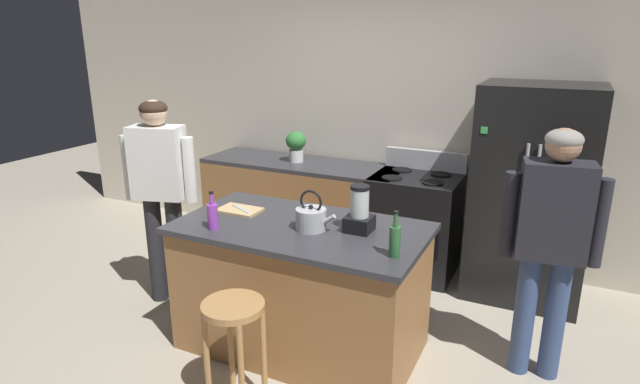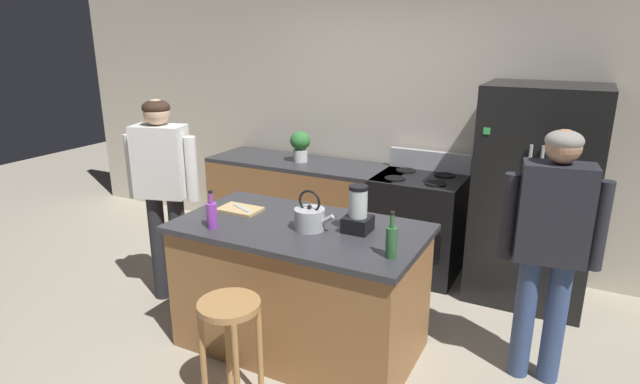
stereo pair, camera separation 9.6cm
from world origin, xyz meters
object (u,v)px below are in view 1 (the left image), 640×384
person_by_island_left (160,184)px  potted_plant (296,144)px  tea_kettle (311,218)px  refrigerator (531,194)px  bar_stool (234,328)px  kitchen_island (301,287)px  stove_range (414,223)px  bottle_olive_oil (395,240)px  blender_appliance (359,212)px  cutting_board (240,210)px  chef_knife (242,209)px  person_by_sink_right (551,233)px  bottle_soda (213,215)px

person_by_island_left → potted_plant: (0.44, 1.44, 0.08)m
tea_kettle → refrigerator: bearing=51.3°
person_by_island_left → bar_stool: person_by_island_left is taller
tea_kettle → kitchen_island: bearing=162.7°
stove_range → bottle_olive_oil: (0.35, -1.73, 0.55)m
refrigerator → tea_kettle: (-1.23, -1.53, 0.11)m
person_by_island_left → blender_appliance: person_by_island_left is taller
person_by_island_left → bar_stool: (1.25, -0.84, -0.48)m
potted_plant → blender_appliance: blender_appliance is taller
refrigerator → tea_kettle: size_ratio=6.41×
kitchen_island → stove_range: bearing=76.5°
refrigerator → cutting_board: 2.34m
bottle_olive_oil → cutting_board: (-1.24, 0.27, -0.09)m
tea_kettle → potted_plant: bearing=121.2°
chef_knife → refrigerator: bearing=63.1°
stove_range → bar_stool: 2.29m
kitchen_island → chef_knife: (-0.51, 0.06, 0.48)m
person_by_island_left → chef_knife: size_ratio=7.55×
blender_appliance → chef_knife: blender_appliance is taller
stove_range → person_by_sink_right: bearing=-44.9°
refrigerator → person_by_island_left: (-2.62, -1.39, 0.13)m
person_by_island_left → blender_appliance: (1.68, -0.03, 0.03)m
bottle_olive_oil → tea_kettle: bottle_olive_oil is taller
potted_plant → cutting_board: (0.34, -1.49, -0.16)m
blender_appliance → chef_knife: size_ratio=1.39×
blender_appliance → tea_kettle: (-0.29, -0.11, -0.05)m
blender_appliance → tea_kettle: size_ratio=1.11×
person_by_island_left → cutting_board: (0.77, -0.05, -0.09)m
person_by_island_left → blender_appliance: size_ratio=5.43×
potted_plant → bottle_olive_oil: (1.58, -1.76, -0.07)m
person_by_island_left → person_by_sink_right: bearing=5.5°
potted_plant → bottle_soda: size_ratio=1.17×
bottle_soda → tea_kettle: (0.58, 0.27, -0.02)m
person_by_sink_right → tea_kettle: bearing=-163.8°
person_by_sink_right → cutting_board: person_by_sink_right is taller
person_by_sink_right → refrigerator: bearing=99.7°
refrigerator → blender_appliance: 1.71m
stove_range → cutting_board: stove_range is taller
tea_kettle → chef_knife: (-0.60, 0.09, -0.06)m
bar_stool → blender_appliance: 1.05m
stove_range → bar_stool: (-0.42, -2.25, 0.06)m
refrigerator → kitchen_island: bearing=-131.4°
potted_plant → bar_stool: bearing=-70.4°
chef_knife → tea_kettle: bearing=16.3°
stove_range → person_by_sink_right: (1.14, -1.14, 0.51)m
person_by_island_left → chef_knife: 0.80m
potted_plant → refrigerator: bearing=-1.3°
bottle_olive_oil → chef_knife: 1.25m
bar_stool → potted_plant: (-0.81, 2.28, 0.55)m
bottle_soda → tea_kettle: bearing=24.7°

